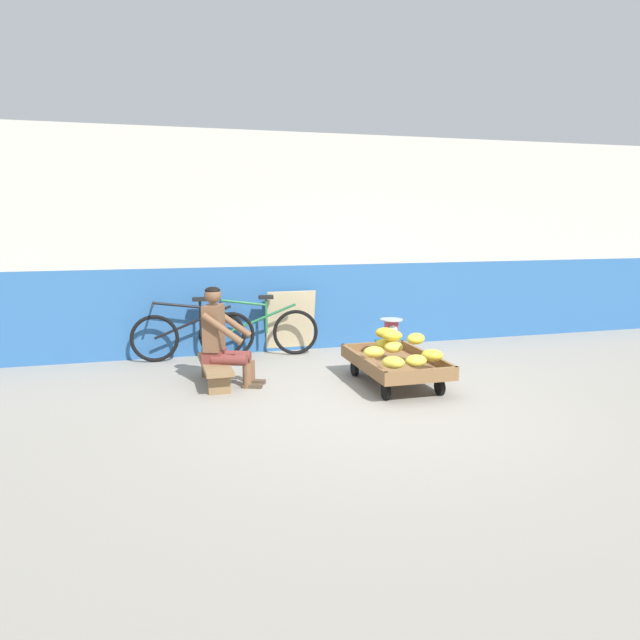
# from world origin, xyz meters

# --- Properties ---
(ground_plane) EXTENTS (80.00, 80.00, 0.00)m
(ground_plane) POSITION_xyz_m (0.00, 0.00, 0.00)
(ground_plane) COLOR gray
(back_wall) EXTENTS (16.00, 0.30, 3.08)m
(back_wall) POSITION_xyz_m (0.00, 2.92, 1.54)
(back_wall) COLOR #2D609E
(back_wall) RESTS_ON ground
(banana_cart) EXTENTS (0.84, 1.44, 0.36)m
(banana_cart) POSITION_xyz_m (0.49, 0.66, 0.24)
(banana_cart) COLOR brown
(banana_cart) RESTS_ON ground
(banana_pile) EXTENTS (0.83, 1.22, 0.26)m
(banana_pile) POSITION_xyz_m (0.48, 0.55, 0.47)
(banana_pile) COLOR gold
(banana_pile) RESTS_ON banana_cart
(low_bench) EXTENTS (0.31, 1.10, 0.27)m
(low_bench) POSITION_xyz_m (-1.50, 1.25, 0.20)
(low_bench) COLOR olive
(low_bench) RESTS_ON ground
(vendor_seated) EXTENTS (0.74, 0.62, 1.14)m
(vendor_seated) POSITION_xyz_m (-1.42, 1.21, 0.57)
(vendor_seated) COLOR brown
(vendor_seated) RESTS_ON ground
(plastic_crate) EXTENTS (0.36, 0.28, 0.30)m
(plastic_crate) POSITION_xyz_m (0.86, 1.66, 0.15)
(plastic_crate) COLOR #19847F
(plastic_crate) RESTS_ON ground
(weighing_scale) EXTENTS (0.30, 0.30, 0.29)m
(weighing_scale) POSITION_xyz_m (0.86, 1.66, 0.45)
(weighing_scale) COLOR #28282D
(weighing_scale) RESTS_ON plastic_crate
(bicycle_near_left) EXTENTS (1.66, 0.48, 0.86)m
(bicycle_near_left) POSITION_xyz_m (-1.65, 2.55, 0.35)
(bicycle_near_left) COLOR black
(bicycle_near_left) RESTS_ON ground
(bicycle_far_left) EXTENTS (1.66, 0.48, 0.86)m
(bicycle_far_left) POSITION_xyz_m (-0.76, 2.52, 0.35)
(bicycle_far_left) COLOR black
(bicycle_far_left) RESTS_ON ground
(sign_board) EXTENTS (0.70, 0.19, 0.89)m
(sign_board) POSITION_xyz_m (-0.26, 2.70, 0.44)
(sign_board) COLOR #C6B289
(sign_board) RESTS_ON ground
(shopping_bag) EXTENTS (0.18, 0.12, 0.24)m
(shopping_bag) POSITION_xyz_m (1.11, 1.14, 0.12)
(shopping_bag) COLOR green
(shopping_bag) RESTS_ON ground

